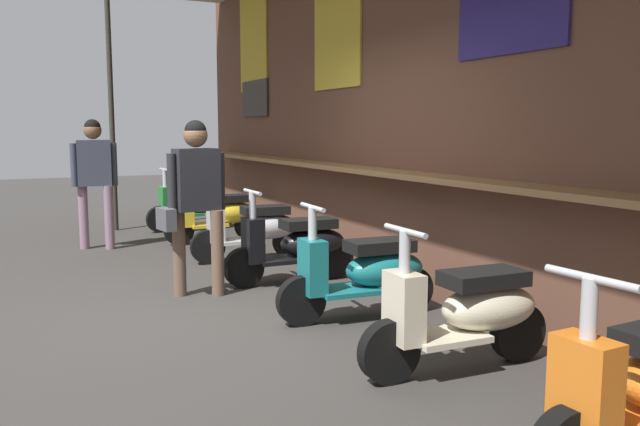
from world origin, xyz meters
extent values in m
plane|color=#383533|center=(0.00, 0.00, 0.00)|extent=(34.23, 34.23, 0.00)
cube|color=brown|center=(0.00, 2.02, 1.94)|extent=(12.23, 0.25, 3.89)
cube|color=olive|center=(0.00, 1.72, 1.15)|extent=(11.00, 0.36, 0.05)
cube|color=gold|center=(-4.18, 1.89, 2.96)|extent=(1.12, 0.02, 1.65)
cube|color=gold|center=(-1.44, 1.89, 2.90)|extent=(1.12, 0.02, 1.75)
cube|color=#2D2823|center=(-4.13, 1.88, 2.01)|extent=(1.06, 0.03, 0.54)
cylinder|color=#332D28|center=(-5.14, -0.07, 1.86)|extent=(0.08, 0.08, 3.72)
ellipsoid|color=#237533|center=(-4.67, 1.25, 0.40)|extent=(0.43, 0.72, 0.30)
cube|color=black|center=(-4.66, 1.20, 0.60)|extent=(0.34, 0.57, 0.10)
cube|color=#237533|center=(-4.64, 0.90, 0.25)|extent=(0.41, 0.52, 0.04)
cube|color=#237533|center=(-4.62, 0.60, 0.47)|extent=(0.29, 0.18, 0.44)
cylinder|color=#B7B7BC|center=(-4.62, 0.60, 0.60)|extent=(0.07, 0.07, 0.70)
cylinder|color=#B7B7BC|center=(-4.62, 0.60, 0.95)|extent=(0.46, 0.07, 0.04)
cylinder|color=black|center=(-4.62, 0.50, 0.20)|extent=(0.13, 0.41, 0.40)
cylinder|color=black|center=(-4.68, 1.50, 0.20)|extent=(0.13, 0.41, 0.40)
ellipsoid|color=gold|center=(-3.40, 1.25, 0.40)|extent=(0.39, 0.71, 0.30)
cube|color=black|center=(-3.40, 1.20, 0.60)|extent=(0.31, 0.55, 0.10)
cube|color=gold|center=(-3.40, 0.90, 0.25)|extent=(0.39, 0.51, 0.04)
cube|color=gold|center=(-3.40, 0.60, 0.47)|extent=(0.28, 0.16, 0.44)
cylinder|color=#B7B7BC|center=(-3.40, 0.60, 0.60)|extent=(0.07, 0.07, 0.70)
cylinder|color=#B7B7BC|center=(-3.40, 0.60, 0.95)|extent=(0.46, 0.04, 0.04)
cylinder|color=black|center=(-3.40, 0.50, 0.20)|extent=(0.11, 0.40, 0.40)
cylinder|color=black|center=(-3.41, 1.50, 0.20)|extent=(0.11, 0.40, 0.40)
ellipsoid|color=#B2B5BA|center=(-1.96, 1.25, 0.40)|extent=(0.43, 0.73, 0.30)
cube|color=black|center=(-1.96, 1.20, 0.60)|extent=(0.34, 0.57, 0.10)
cube|color=#B2B5BA|center=(-1.98, 0.90, 0.25)|extent=(0.41, 0.53, 0.04)
cube|color=#B2B5BA|center=(-2.01, 0.60, 0.47)|extent=(0.29, 0.18, 0.44)
cylinder|color=#B7B7BC|center=(-2.01, 0.60, 0.60)|extent=(0.07, 0.07, 0.70)
cylinder|color=#B7B7BC|center=(-2.01, 0.60, 0.95)|extent=(0.46, 0.07, 0.04)
cylinder|color=black|center=(-2.01, 0.50, 0.20)|extent=(0.13, 0.41, 0.40)
cylinder|color=black|center=(-1.94, 1.50, 0.20)|extent=(0.13, 0.41, 0.40)
ellipsoid|color=black|center=(-0.72, 1.25, 0.40)|extent=(0.39, 0.70, 0.30)
cube|color=black|center=(-0.72, 1.20, 0.60)|extent=(0.31, 0.55, 0.10)
cube|color=black|center=(-0.73, 0.90, 0.25)|extent=(0.39, 0.50, 0.04)
cube|color=black|center=(-0.73, 0.60, 0.47)|extent=(0.28, 0.16, 0.44)
cylinder|color=#B7B7BC|center=(-0.73, 0.60, 0.60)|extent=(0.07, 0.07, 0.70)
cylinder|color=#B7B7BC|center=(-0.73, 0.60, 0.95)|extent=(0.46, 0.04, 0.04)
cylinder|color=black|center=(-0.73, 0.50, 0.20)|extent=(0.10, 0.40, 0.40)
cylinder|color=black|center=(-0.72, 1.50, 0.20)|extent=(0.10, 0.40, 0.40)
ellipsoid|color=#197075|center=(0.70, 1.25, 0.40)|extent=(0.42, 0.72, 0.30)
cube|color=black|center=(0.70, 1.20, 0.60)|extent=(0.33, 0.57, 0.10)
cube|color=#197075|center=(0.68, 0.90, 0.25)|extent=(0.41, 0.52, 0.04)
cube|color=#197075|center=(0.66, 0.60, 0.47)|extent=(0.29, 0.18, 0.44)
cylinder|color=#B7B7BC|center=(0.66, 0.60, 0.60)|extent=(0.07, 0.07, 0.70)
cylinder|color=#B7B7BC|center=(0.66, 0.60, 0.95)|extent=(0.46, 0.06, 0.04)
cylinder|color=black|center=(0.66, 0.50, 0.20)|extent=(0.12, 0.41, 0.40)
cylinder|color=black|center=(0.72, 1.50, 0.20)|extent=(0.12, 0.41, 0.40)
ellipsoid|color=beige|center=(2.02, 1.25, 0.40)|extent=(0.40, 0.71, 0.30)
cube|color=black|center=(2.02, 1.20, 0.60)|extent=(0.32, 0.56, 0.10)
cube|color=beige|center=(2.01, 0.90, 0.25)|extent=(0.40, 0.51, 0.04)
cube|color=beige|center=(2.00, 0.60, 0.47)|extent=(0.29, 0.17, 0.44)
cylinder|color=#B7B7BC|center=(2.00, 0.60, 0.60)|extent=(0.07, 0.07, 0.70)
cylinder|color=#B7B7BC|center=(2.00, 0.60, 0.95)|extent=(0.46, 0.05, 0.04)
cylinder|color=black|center=(1.99, 0.50, 0.20)|extent=(0.11, 0.40, 0.40)
cylinder|color=black|center=(2.03, 1.50, 0.20)|extent=(0.11, 0.40, 0.40)
cube|color=orange|center=(3.39, 0.90, 0.25)|extent=(0.41, 0.52, 0.04)
cube|color=orange|center=(3.41, 0.60, 0.47)|extent=(0.29, 0.18, 0.44)
cylinder|color=#B7B7BC|center=(3.41, 0.60, 0.60)|extent=(0.07, 0.07, 0.70)
cylinder|color=#B7B7BC|center=(3.41, 0.60, 0.95)|extent=(0.46, 0.06, 0.04)
cylinder|color=brown|center=(-0.56, 0.18, 0.41)|extent=(0.12, 0.12, 0.81)
cylinder|color=brown|center=(-0.70, -0.14, 0.41)|extent=(0.12, 0.12, 0.81)
cube|color=#232328|center=(-0.63, 0.02, 1.10)|extent=(0.26, 0.43, 0.57)
sphere|color=brown|center=(-0.63, 0.02, 1.51)|extent=(0.22, 0.22, 0.22)
sphere|color=black|center=(-0.63, 0.02, 1.54)|extent=(0.20, 0.20, 0.20)
cylinder|color=#232328|center=(-0.67, 0.26, 1.07)|extent=(0.08, 0.08, 0.54)
cylinder|color=#232328|center=(-0.60, -0.22, 1.07)|extent=(0.08, 0.08, 0.54)
cube|color=#4C4C51|center=(-0.57, -0.29, 0.75)|extent=(0.27, 0.14, 0.20)
cylinder|color=gray|center=(-3.50, -0.38, 0.42)|extent=(0.12, 0.12, 0.83)
cylinder|color=gray|center=(-3.67, -0.68, 0.42)|extent=(0.12, 0.12, 0.83)
cube|color=#383D4C|center=(-3.59, -0.53, 1.12)|extent=(0.23, 0.43, 0.59)
sphere|color=brown|center=(-3.59, -0.53, 1.54)|extent=(0.22, 0.22, 0.22)
sphere|color=black|center=(-3.59, -0.53, 1.58)|extent=(0.21, 0.21, 0.21)
cylinder|color=#383D4C|center=(-3.56, -0.29, 1.10)|extent=(0.08, 0.08, 0.55)
cylinder|color=#383D4C|center=(-3.61, -0.78, 1.10)|extent=(0.08, 0.08, 0.55)
camera|label=1|loc=(5.33, -1.58, 1.57)|focal=36.93mm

